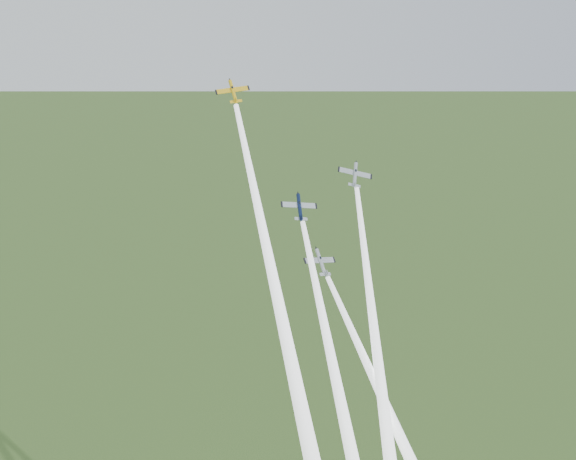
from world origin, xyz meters
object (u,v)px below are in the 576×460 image
(plane_yellow, at_px, (233,91))
(plane_silver_low, at_px, (321,262))
(plane_silver_right, at_px, (355,175))
(plane_navy, at_px, (300,207))

(plane_yellow, relative_size, plane_silver_low, 0.91)
(plane_yellow, distance_m, plane_silver_right, 30.38)
(plane_silver_right, bearing_deg, plane_navy, -139.26)
(plane_silver_low, bearing_deg, plane_silver_right, 31.07)
(plane_silver_low, bearing_deg, plane_yellow, 122.23)
(plane_yellow, xyz_separation_m, plane_silver_low, (13.84, -12.09, -31.11))
(plane_silver_right, bearing_deg, plane_yellow, -169.95)
(plane_navy, distance_m, plane_silver_low, 11.26)
(plane_navy, distance_m, plane_silver_right, 16.74)
(plane_silver_right, relative_size, plane_silver_low, 1.02)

